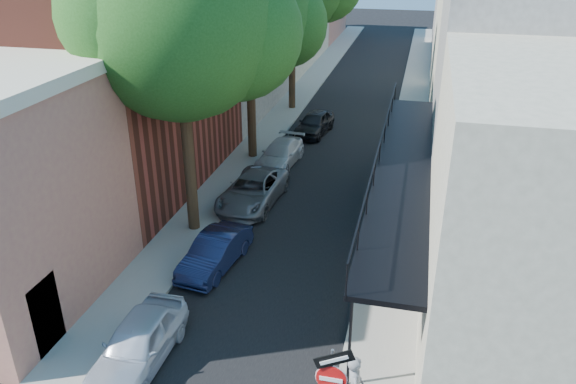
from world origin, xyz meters
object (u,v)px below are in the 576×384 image
Objects in this scene: oak_mid at (258,17)px; parked_car_c at (253,191)px; sign_post at (331,382)px; oak_near at (193,25)px; parked_car_b at (215,252)px; parked_car_e at (314,123)px; parked_car_d at (280,154)px; parked_car_a at (138,343)px.

parked_car_c is at bearing -77.48° from oak_mid.
sign_post is 0.29× the size of oak_mid.
sign_post is 0.65× the size of parked_car_c.
parked_car_c is at bearing 65.11° from oak_near.
oak_mid reaches higher than parked_car_b.
oak_near is 2.98× the size of parked_car_e.
parked_car_e is (1.97, 12.19, -7.23)m from oak_near.
oak_near is 8.01m from oak_mid.
parked_car_c is at bearing 99.69° from parked_car_b.
parked_car_e is at bearing 88.73° from parked_car_c.
parked_car_b is at bearing -62.80° from oak_near.
parked_car_b is 9.72m from parked_car_d.
parked_car_b is (-5.19, 6.69, -1.43)m from sign_post.
oak_near reaches higher than parked_car_b.
oak_mid is 2.60× the size of parked_car_a.
parked_car_c is 1.20× the size of parked_car_e.
parked_car_b is at bearing 86.07° from parked_car_a.
parked_car_c is (-0.17, 5.11, 0.04)m from parked_car_b.
sign_post reaches higher than parked_car_e.
parked_car_a is at bearing -86.19° from parked_car_b.
parked_car_a is at bearing -87.48° from parked_car_c.
parked_car_a reaches higher than parked_car_c.
oak_mid is 16.90m from parked_car_a.
oak_near is 2.47× the size of parked_car_c.
parked_car_b is 0.92× the size of parked_car_d.
parked_car_a is (-5.53, 1.64, -1.37)m from sign_post.
oak_mid is at bearing 151.17° from parked_car_d.
parked_car_d is (0.05, 4.62, -0.06)m from parked_car_c.
sign_post is 5.93m from parked_car_a.
oak_mid is at bearing 90.37° from oak_near.
parked_car_b is 0.80× the size of parked_car_c.
oak_near reaches higher than parked_car_e.
oak_near is 10.27m from parked_car_d.
oak_near is 1.12× the size of oak_mid.
oak_mid is (-0.05, 7.97, -0.82)m from oak_near.
parked_car_b is 14.81m from parked_car_e.
parked_car_d is at bearing 107.95° from sign_post.
oak_near is 2.84× the size of parked_car_d.
oak_mid is 7.93m from parked_car_e.
parked_car_c reaches higher than parked_car_b.
parked_car_e is at bearing 80.83° from oak_near.
parked_car_d is (0.22, 14.77, -0.08)m from parked_car_a.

